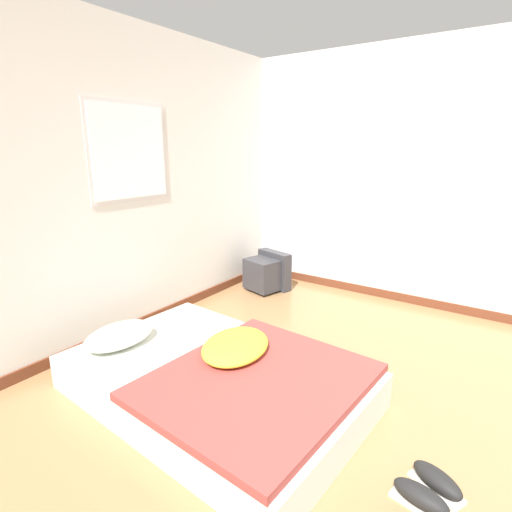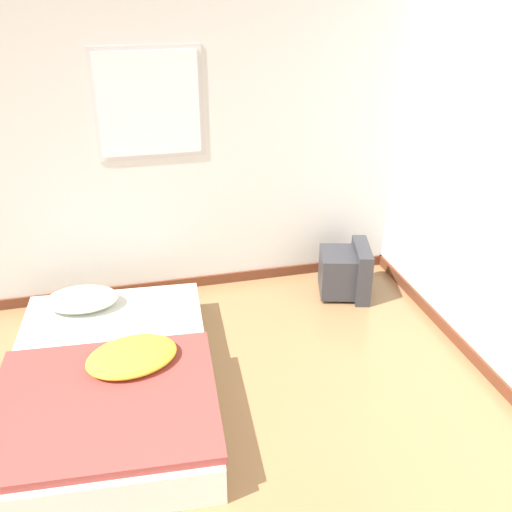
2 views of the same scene
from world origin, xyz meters
name	(u,v)px [view 2 (image 2 of 2)]	position (x,y,z in m)	size (l,w,h in m)	color
wall_back	(51,147)	(0.01, 2.99, 1.29)	(7.85, 0.08, 2.60)	silver
mattress_bed	(109,378)	(0.27, 1.68, 0.15)	(1.39, 1.99, 0.38)	silver
crt_tv	(347,271)	(2.21, 2.54, 0.21)	(0.48, 0.50, 0.44)	#333338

